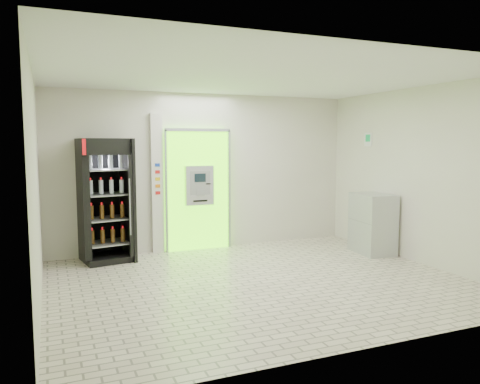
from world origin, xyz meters
TOP-DOWN VIEW (x-y plane):
  - ground at (0.00, 0.00)m, footprint 6.00×6.00m
  - room_shell at (0.00, 0.00)m, footprint 6.00×6.00m
  - atm_assembly at (-0.20, 2.41)m, footprint 1.30×0.24m
  - pillar at (-0.98, 2.45)m, footprint 0.22×0.11m
  - beverage_cooler at (-1.95, 2.14)m, footprint 0.91×0.86m
  - steel_cabinet at (2.71, 0.85)m, footprint 0.65×0.89m
  - exit_sign at (2.99, 1.40)m, footprint 0.02×0.22m

SIDE VIEW (x-z plane):
  - ground at x=0.00m, z-range 0.00..0.00m
  - steel_cabinet at x=2.71m, z-range 0.00..1.12m
  - beverage_cooler at x=-1.95m, z-range -0.04..2.09m
  - atm_assembly at x=-0.20m, z-range 0.01..2.34m
  - pillar at x=-0.98m, z-range 0.00..2.60m
  - room_shell at x=0.00m, z-range -1.16..4.84m
  - exit_sign at x=2.99m, z-range 1.99..2.25m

